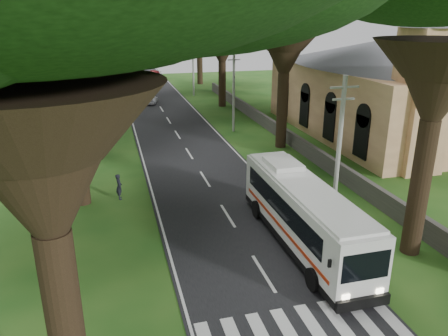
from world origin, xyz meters
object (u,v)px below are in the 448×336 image
(coach_bus, at_px, (303,212))
(pedestrian, at_px, (119,187))
(distant_car_a, at_px, (151,99))
(church, at_px, (377,82))
(pole_far, at_px, (193,65))
(pole_mid, at_px, (234,88))
(distant_car_b, at_px, (145,88))
(distant_car_c, at_px, (154,74))
(pole_near, at_px, (339,149))

(coach_bus, relative_size, pedestrian, 6.73)
(coach_bus, xyz_separation_m, distant_car_a, (-3.56, 37.70, -1.11))
(church, xyz_separation_m, pole_far, (-12.36, 24.45, -0.73))
(pole_mid, relative_size, pole_far, 1.00)
(pole_far, xyz_separation_m, pedestrian, (-11.33, -33.90, -3.37))
(coach_bus, bearing_deg, pole_mid, 82.45)
(distant_car_a, relative_size, distant_car_b, 0.89)
(pole_far, distance_m, distant_car_c, 20.01)
(pole_far, relative_size, coach_bus, 0.73)
(pole_mid, bearing_deg, distant_car_b, 104.48)
(distant_car_b, distance_m, pedestrian, 38.63)
(church, xyz_separation_m, coach_bus, (-15.16, -17.51, -3.17))
(distant_car_a, xyz_separation_m, distant_car_c, (2.96, 23.67, 0.04))
(pole_far, bearing_deg, church, -63.18)
(distant_car_b, xyz_separation_m, pedestrian, (-5.03, -38.30, 0.13))
(pole_near, height_order, coach_bus, pole_near)
(church, height_order, pole_mid, church)
(church, distance_m, pole_near, 19.88)
(pole_mid, bearing_deg, coach_bus, -97.27)
(pole_near, height_order, distant_car_a, pole_near)
(distant_car_c, bearing_deg, pole_far, 91.07)
(distant_car_a, relative_size, distant_car_c, 0.80)
(pole_mid, height_order, pole_far, same)
(coach_bus, height_order, distant_car_c, coach_bus)
(church, height_order, coach_bus, church)
(pole_far, distance_m, distant_car_a, 8.44)
(distant_car_b, bearing_deg, pole_near, -82.72)
(church, distance_m, distant_car_c, 46.79)
(coach_bus, bearing_deg, church, 48.82)
(pole_mid, distance_m, distant_car_b, 25.44)
(pole_near, relative_size, pole_mid, 1.00)
(pole_mid, xyz_separation_m, coach_bus, (-2.80, -21.96, -2.44))
(church, relative_size, distant_car_c, 5.46)
(pedestrian, bearing_deg, pole_mid, -43.99)
(distant_car_a, relative_size, pedestrian, 2.16)
(distant_car_b, relative_size, distant_car_c, 0.90)
(church, distance_m, coach_bus, 23.38)
(pole_far, xyz_separation_m, distant_car_a, (-6.36, -4.27, -3.55))
(pole_mid, relative_size, distant_car_a, 2.28)
(pole_mid, xyz_separation_m, pole_far, (0.00, 20.00, 0.00))
(pole_near, height_order, distant_car_b, pole_near)
(distant_car_c, height_order, pedestrian, pedestrian)
(church, height_order, distant_car_b, church)
(pedestrian, bearing_deg, church, -73.07)
(church, height_order, pole_near, church)
(coach_bus, bearing_deg, pole_far, 85.90)
(church, height_order, pole_far, church)
(pole_far, bearing_deg, distant_car_c, 99.92)
(pole_far, height_order, distant_car_c, pole_far)
(church, bearing_deg, distant_car_a, 132.84)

